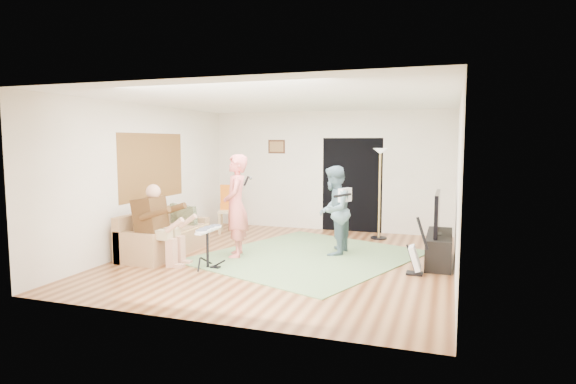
% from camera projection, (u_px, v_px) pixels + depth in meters
% --- Properties ---
extents(floor, '(6.00, 6.00, 0.00)m').
position_uv_depth(floor, '(285.00, 260.00, 8.24)').
color(floor, brown).
rests_on(floor, ground).
extents(walls, '(5.50, 6.00, 2.70)m').
position_uv_depth(walls, '(285.00, 181.00, 8.10)').
color(walls, silver).
rests_on(walls, floor).
extents(ceiling, '(6.00, 6.00, 0.00)m').
position_uv_depth(ceiling, '(285.00, 100.00, 7.96)').
color(ceiling, white).
rests_on(ceiling, walls).
extents(window_blinds, '(0.00, 2.05, 2.05)m').
position_uv_depth(window_blinds, '(152.00, 166.00, 9.15)').
color(window_blinds, brown).
rests_on(window_blinds, walls).
extents(doorway, '(2.10, 0.00, 2.10)m').
position_uv_depth(doorway, '(352.00, 185.00, 10.77)').
color(doorway, black).
rests_on(doorway, walls).
extents(picture_frame, '(0.42, 0.03, 0.32)m').
position_uv_depth(picture_frame, '(277.00, 147.00, 11.26)').
color(picture_frame, '#3F2314').
rests_on(picture_frame, walls).
extents(area_rug, '(4.14, 4.37, 0.02)m').
position_uv_depth(area_rug, '(308.00, 256.00, 8.46)').
color(area_rug, '#5F7E4D').
rests_on(area_rug, floor).
extents(sofa, '(0.79, 1.91, 0.77)m').
position_uv_depth(sofa, '(162.00, 239.00, 8.71)').
color(sofa, '#A57C52').
rests_on(sofa, floor).
extents(drummer, '(0.86, 0.48, 1.32)m').
position_uv_depth(drummer, '(160.00, 233.00, 7.94)').
color(drummer, '#4C3015').
rests_on(drummer, sofa).
extents(drum_kit, '(0.36, 0.65, 0.67)m').
position_uv_depth(drum_kit, '(208.00, 250.00, 7.68)').
color(drum_kit, black).
rests_on(drum_kit, floor).
extents(singer, '(0.64, 0.77, 1.80)m').
position_uv_depth(singer, '(236.00, 206.00, 8.39)').
color(singer, '#E66A64').
rests_on(singer, floor).
extents(microphone, '(0.06, 0.06, 0.24)m').
position_uv_depth(microphone, '(246.00, 181.00, 8.28)').
color(microphone, black).
rests_on(microphone, singer).
extents(guitarist, '(0.63, 0.79, 1.59)m').
position_uv_depth(guitarist, '(334.00, 210.00, 8.57)').
color(guitarist, slate).
rests_on(guitarist, floor).
extents(guitar_held, '(0.32, 0.60, 0.26)m').
position_uv_depth(guitar_held, '(345.00, 195.00, 8.47)').
color(guitar_held, silver).
rests_on(guitar_held, guitarist).
extents(guitar_spare, '(0.32, 0.29, 0.89)m').
position_uv_depth(guitar_spare, '(415.00, 258.00, 7.31)').
color(guitar_spare, black).
rests_on(guitar_spare, floor).
extents(torchiere_lamp, '(0.34, 0.34, 1.88)m').
position_uv_depth(torchiere_lamp, '(380.00, 177.00, 9.91)').
color(torchiere_lamp, black).
rests_on(torchiere_lamp, floor).
extents(dining_chair, '(0.57, 0.59, 1.06)m').
position_uv_depth(dining_chair, '(230.00, 216.00, 10.67)').
color(dining_chair, beige).
rests_on(dining_chair, floor).
extents(tv_cabinet, '(0.40, 1.40, 0.50)m').
position_uv_depth(tv_cabinet, '(439.00, 249.00, 7.97)').
color(tv_cabinet, black).
rests_on(tv_cabinet, floor).
extents(television, '(0.06, 1.18, 0.68)m').
position_uv_depth(television, '(437.00, 213.00, 7.93)').
color(television, black).
rests_on(television, tv_cabinet).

